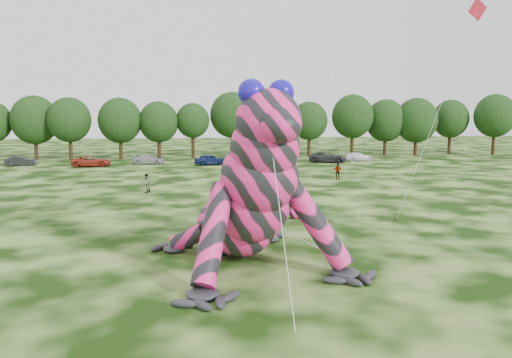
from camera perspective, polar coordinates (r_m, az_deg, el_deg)
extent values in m
plane|color=#16330A|center=(23.71, -9.20, -10.27)|extent=(240.00, 240.00, 0.00)
cube|color=red|center=(34.26, 24.00, 17.29)|extent=(1.53, 1.01, 1.17)
cylinder|color=silver|center=(33.86, 19.71, 6.24)|extent=(0.02, 0.02, 14.04)
cylinder|color=#382314|center=(34.88, 15.69, -4.43)|extent=(0.08, 0.08, 0.24)
imported|color=black|center=(74.83, -25.30, 1.88)|extent=(4.24, 2.21, 1.33)
imported|color=maroon|center=(70.26, -18.30, 1.94)|extent=(5.32, 2.78, 1.43)
imported|color=#9FA3A7|center=(71.47, -12.21, 2.18)|extent=(4.62, 2.44, 1.28)
imported|color=#111F4A|center=(69.00, -5.23, 2.23)|extent=(4.63, 2.43, 1.50)
imported|color=silver|center=(72.85, 1.20, 2.52)|extent=(4.35, 1.56, 1.43)
imported|color=#27272A|center=(72.92, 8.16, 2.47)|extent=(5.77, 3.53, 1.49)
imported|color=white|center=(75.86, 11.59, 2.51)|extent=(4.56, 2.18, 1.28)
imported|color=gray|center=(42.48, 0.03, -1.09)|extent=(0.89, 1.54, 1.59)
imported|color=gray|center=(54.80, 9.32, 0.88)|extent=(1.05, 0.49, 1.75)
imported|color=gray|center=(54.99, 0.28, 0.91)|extent=(1.05, 1.16, 1.57)
imported|color=gray|center=(46.23, -12.43, -0.47)|extent=(0.98, 1.05, 1.71)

